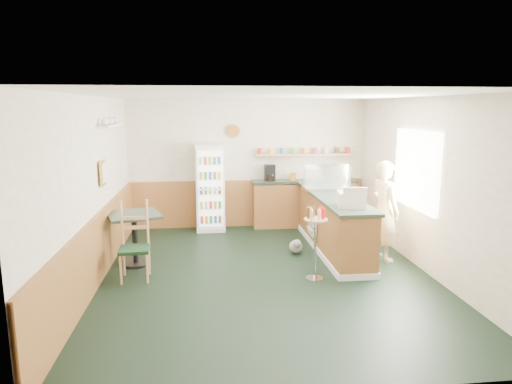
{
  "coord_description": "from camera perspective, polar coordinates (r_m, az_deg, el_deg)",
  "views": [
    {
      "loc": [
        -0.88,
        -6.61,
        2.54
      ],
      "look_at": [
        -0.08,
        0.6,
        1.19
      ],
      "focal_mm": 32.0,
      "sensor_mm": 36.0,
      "label": 1
    }
  ],
  "objects": [
    {
      "name": "cash_register",
      "position": [
        7.23,
        11.8,
        -0.92
      ],
      "size": [
        0.47,
        0.49,
        0.23
      ],
      "primitive_type": "cube",
      "rotation": [
        0.0,
        0.0,
        -0.17
      ],
      "color": "beige",
      "rests_on": "service_counter"
    },
    {
      "name": "room_envelope",
      "position": [
        7.44,
        -1.2,
        2.73
      ],
      "size": [
        5.04,
        6.02,
        2.72
      ],
      "color": "#EFE2CB",
      "rests_on": "ground"
    },
    {
      "name": "ground",
      "position": [
        7.14,
        1.22,
        -10.27
      ],
      "size": [
        6.0,
        6.0,
        0.0
      ],
      "primitive_type": "plane",
      "color": "black",
      "rests_on": "ground"
    },
    {
      "name": "drinks_fridge",
      "position": [
        9.5,
        -5.73,
        0.52
      ],
      "size": [
        0.59,
        0.52,
        1.79
      ],
      "color": "white",
      "rests_on": "ground"
    },
    {
      "name": "cafe_chair",
      "position": [
        7.08,
        -14.89,
        -5.58
      ],
      "size": [
        0.46,
        0.46,
        1.17
      ],
      "rotation": [
        0.0,
        0.0,
        0.05
      ],
      "color": "#15311B",
      "rests_on": "ground"
    },
    {
      "name": "shopkeeper",
      "position": [
        7.88,
        15.72,
        -2.28
      ],
      "size": [
        0.56,
        0.66,
        1.68
      ],
      "primitive_type": "imported",
      "rotation": [
        0.0,
        0.0,
        1.9
      ],
      "color": "tan",
      "rests_on": "ground"
    },
    {
      "name": "condiment_stand",
      "position": [
        6.8,
        7.45,
        -5.21
      ],
      "size": [
        0.35,
        0.35,
        1.08
      ],
      "rotation": [
        0.0,
        0.0,
        -0.34
      ],
      "color": "silver",
      "rests_on": "ground"
    },
    {
      "name": "dog_doorstop",
      "position": [
        8.09,
        5.02,
        -6.77
      ],
      "size": [
        0.23,
        0.3,
        0.28
      ],
      "rotation": [
        0.0,
        0.0,
        0.31
      ],
      "color": "gray",
      "rests_on": "ground"
    },
    {
      "name": "display_case",
      "position": [
        8.63,
        8.77,
        1.81
      ],
      "size": [
        0.83,
        0.43,
        0.47
      ],
      "color": "silver",
      "rests_on": "service_counter"
    },
    {
      "name": "cafe_table",
      "position": [
        7.62,
        -14.95,
        -4.49
      ],
      "size": [
        0.98,
        0.98,
        0.86
      ],
      "rotation": [
        0.0,
        0.0,
        0.31
      ],
      "color": "black",
      "rests_on": "ground"
    },
    {
      "name": "back_counter",
      "position": [
        9.84,
        5.97,
        -1.16
      ],
      "size": [
        2.24,
        0.42,
        1.69
      ],
      "color": "#94552F",
      "rests_on": "ground"
    },
    {
      "name": "service_counter",
      "position": [
        8.27,
        9.58,
        -4.14
      ],
      "size": [
        0.68,
        3.01,
        1.01
      ],
      "color": "#94552F",
      "rests_on": "ground"
    },
    {
      "name": "newspaper_rack",
      "position": [
        8.3,
        6.97,
        -3.84
      ],
      "size": [
        0.09,
        0.43,
        0.51
      ],
      "color": "black",
      "rests_on": "ground"
    }
  ]
}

